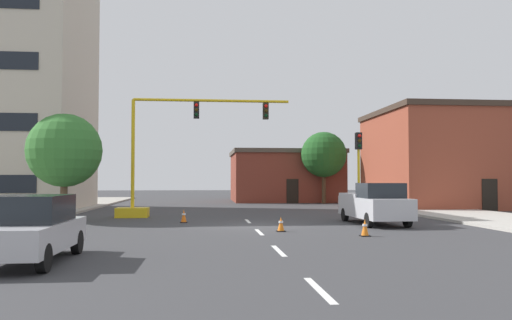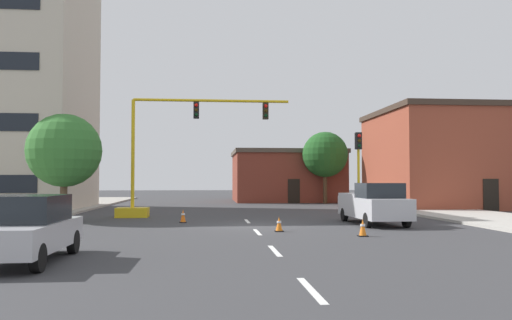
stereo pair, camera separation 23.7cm
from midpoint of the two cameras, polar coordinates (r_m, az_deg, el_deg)
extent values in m
plane|color=#38383A|center=(24.10, -0.68, -7.30)|extent=(160.00, 160.00, 0.00)
cube|color=#9E998E|center=(33.83, -24.86, -5.51)|extent=(6.00, 56.00, 0.14)
cube|color=#B2ADA3|center=(35.43, 19.86, -5.42)|extent=(6.00, 56.00, 0.14)
cube|color=silver|center=(10.36, 6.38, -14.13)|extent=(0.16, 2.40, 0.01)
cube|color=silver|center=(15.71, 2.10, -10.04)|extent=(0.16, 2.40, 0.01)
cube|color=silver|center=(21.13, 0.04, -8.02)|extent=(0.16, 2.40, 0.01)
cube|color=silver|center=(26.59, -1.16, -6.82)|extent=(0.16, 2.40, 0.01)
cube|color=brown|center=(51.58, 3.04, -2.00)|extent=(10.31, 9.51, 4.63)
cube|color=#4C4238|center=(51.65, 3.03, 0.79)|extent=(10.61, 9.81, 0.40)
cube|color=black|center=(46.86, 3.94, -3.46)|extent=(1.10, 0.06, 2.20)
cube|color=brown|center=(42.82, 20.73, -0.12)|extent=(11.27, 10.66, 7.17)
cube|color=#3D2D23|center=(43.11, 20.67, 4.91)|extent=(11.57, 10.96, 0.40)
cube|color=black|center=(38.09, 24.39, -3.57)|extent=(1.10, 0.06, 2.20)
cube|color=yellow|center=(30.17, -13.80, -5.69)|extent=(1.80, 1.20, 0.55)
cylinder|color=yellow|center=(30.15, -13.74, 0.73)|extent=(0.20, 0.20, 6.20)
cylinder|color=yellow|center=(30.17, -5.14, 6.59)|extent=(9.00, 0.16, 0.16)
cube|color=black|center=(30.09, -6.86, 5.52)|extent=(0.32, 0.36, 0.95)
sphere|color=red|center=(29.94, -6.87, 6.09)|extent=(0.20, 0.20, 0.20)
sphere|color=#38280A|center=(29.90, -6.87, 5.55)|extent=(0.20, 0.20, 0.20)
sphere|color=black|center=(29.87, -6.87, 5.02)|extent=(0.20, 0.20, 0.20)
cube|color=black|center=(30.28, 0.85, 5.45)|extent=(0.32, 0.36, 0.95)
sphere|color=red|center=(30.14, 0.90, 6.02)|extent=(0.20, 0.20, 0.20)
sphere|color=#38280A|center=(30.10, 0.90, 5.49)|extent=(0.20, 0.20, 0.20)
sphere|color=black|center=(30.06, 0.90, 4.96)|extent=(0.20, 0.20, 0.20)
cylinder|color=yellow|center=(29.37, 11.12, -1.66)|extent=(0.14, 0.14, 4.80)
cube|color=black|center=(29.45, 11.09, 2.09)|extent=(0.32, 0.36, 0.95)
sphere|color=red|center=(29.29, 11.20, 2.65)|extent=(0.20, 0.20, 0.20)
sphere|color=#38280A|center=(29.27, 11.20, 2.11)|extent=(0.20, 0.20, 0.20)
sphere|color=black|center=(29.25, 11.21, 1.56)|extent=(0.20, 0.20, 0.20)
cylinder|color=#4C3823|center=(46.67, 7.41, -3.04)|extent=(0.36, 0.36, 2.88)
sphere|color=#1E511E|center=(46.72, 7.39, 0.61)|extent=(4.10, 4.10, 4.10)
cylinder|color=brown|center=(27.90, -20.81, -4.16)|extent=(0.36, 0.36, 2.24)
sphere|color=#33702D|center=(27.92, -20.74, 1.02)|extent=(3.75, 3.75, 3.75)
cube|color=#BCBCC1|center=(25.50, 12.71, -5.13)|extent=(2.09, 5.43, 0.95)
cube|color=#1E2328|center=(24.62, 13.40, -3.31)|extent=(1.87, 1.83, 0.70)
cube|color=#BCBCC1|center=(26.60, 11.85, -3.82)|extent=(2.05, 2.84, 0.16)
cylinder|color=black|center=(24.14, 16.21, -6.40)|extent=(0.23, 0.68, 0.68)
cylinder|color=black|center=(23.50, 12.14, -6.56)|extent=(0.23, 0.68, 0.68)
cylinder|color=black|center=(27.55, 13.22, -5.90)|extent=(0.23, 0.68, 0.68)
cylinder|color=black|center=(26.99, 9.60, -6.00)|extent=(0.23, 0.68, 0.68)
cube|color=#B7B7BC|center=(14.67, -24.29, -7.71)|extent=(1.87, 4.51, 0.70)
cube|color=#1E2328|center=(14.71, -24.12, -4.96)|extent=(1.71, 2.31, 0.70)
cylinder|color=black|center=(16.42, -25.33, -8.31)|extent=(0.22, 0.68, 0.68)
cylinder|color=black|center=(15.94, -19.67, -8.58)|extent=(0.22, 0.68, 0.68)
cylinder|color=black|center=(13.02, -23.02, -10.01)|extent=(0.22, 0.68, 0.68)
cube|color=black|center=(21.38, 2.46, -7.90)|extent=(0.36, 0.36, 0.04)
cone|color=orange|center=(21.36, 2.46, -7.08)|extent=(0.28, 0.28, 0.58)
cylinder|color=white|center=(21.35, 2.46, -6.90)|extent=(0.19, 0.19, 0.08)
cube|color=black|center=(20.01, 11.68, -8.25)|extent=(0.36, 0.36, 0.04)
cone|color=orange|center=(19.98, 11.67, -7.31)|extent=(0.28, 0.28, 0.62)
cylinder|color=white|center=(19.97, 11.67, -7.10)|extent=(0.19, 0.19, 0.08)
cube|color=black|center=(25.98, -8.29, -6.87)|extent=(0.36, 0.36, 0.04)
cone|color=orange|center=(25.96, -8.29, -6.14)|extent=(0.28, 0.28, 0.62)
cylinder|color=white|center=(25.95, -8.29, -5.98)|extent=(0.19, 0.19, 0.08)
camera|label=1|loc=(0.12, -90.22, 0.01)|focal=35.99mm
camera|label=2|loc=(0.12, 89.78, -0.01)|focal=35.99mm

